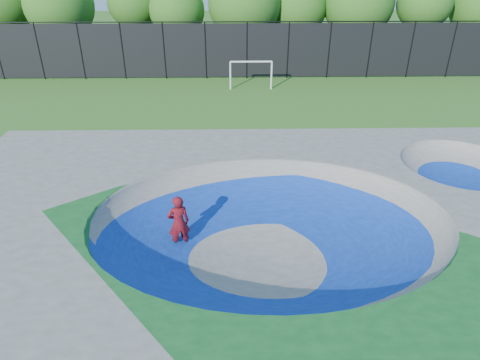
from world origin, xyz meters
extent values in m
plane|color=#2F611B|center=(0.00, 0.00, 0.00)|extent=(120.00, 120.00, 0.00)
cube|color=gray|center=(0.00, 0.00, 0.75)|extent=(22.00, 14.00, 1.50)
imported|color=red|center=(-2.84, 0.46, 0.96)|extent=(0.81, 0.66, 1.92)
cube|color=black|center=(-2.84, 0.46, 0.03)|extent=(0.80, 0.52, 0.05)
cylinder|color=silver|center=(-1.21, 18.18, 0.93)|extent=(0.12, 0.12, 1.87)
cylinder|color=silver|center=(1.59, 18.18, 0.93)|extent=(0.12, 0.12, 1.87)
cylinder|color=silver|center=(0.19, 18.18, 1.87)|extent=(2.80, 0.12, 0.12)
cylinder|color=black|center=(-15.00, 21.00, 2.00)|extent=(0.09, 0.09, 4.00)
cylinder|color=black|center=(-12.00, 21.00, 2.00)|extent=(0.09, 0.09, 4.00)
cylinder|color=black|center=(-9.00, 21.00, 2.00)|extent=(0.09, 0.09, 4.00)
cylinder|color=black|center=(-6.00, 21.00, 2.00)|extent=(0.09, 0.09, 4.00)
cylinder|color=black|center=(-3.00, 21.00, 2.00)|extent=(0.09, 0.09, 4.00)
cylinder|color=black|center=(0.00, 21.00, 2.00)|extent=(0.09, 0.09, 4.00)
cylinder|color=black|center=(3.00, 21.00, 2.00)|extent=(0.09, 0.09, 4.00)
cylinder|color=black|center=(6.00, 21.00, 2.00)|extent=(0.09, 0.09, 4.00)
cylinder|color=black|center=(9.00, 21.00, 2.00)|extent=(0.09, 0.09, 4.00)
cylinder|color=black|center=(12.00, 21.00, 2.00)|extent=(0.09, 0.09, 4.00)
cylinder|color=black|center=(15.00, 21.00, 2.00)|extent=(0.09, 0.09, 4.00)
cube|color=black|center=(0.00, 21.00, 2.00)|extent=(48.00, 0.03, 3.80)
cylinder|color=black|center=(0.00, 21.00, 4.00)|extent=(48.00, 0.08, 0.08)
cylinder|color=#4A3325|center=(-19.24, 26.84, 1.62)|extent=(0.44, 0.44, 3.23)
cylinder|color=#4A3325|center=(-14.44, 24.95, 1.36)|extent=(0.44, 0.44, 2.71)
sphere|color=#2B6219|center=(-14.44, 24.95, 4.69)|extent=(5.29, 5.29, 5.29)
cylinder|color=#4A3325|center=(-9.00, 26.71, 1.55)|extent=(0.44, 0.44, 3.10)
sphere|color=#2B6219|center=(-9.00, 26.71, 4.71)|extent=(4.29, 4.29, 4.29)
cylinder|color=#4A3325|center=(-5.38, 25.04, 1.34)|extent=(0.44, 0.44, 2.68)
sphere|color=#2B6219|center=(-5.38, 25.04, 4.30)|extent=(4.32, 4.32, 4.32)
cylinder|color=#4A3325|center=(-0.07, 25.24, 1.31)|extent=(0.44, 0.44, 2.61)
sphere|color=#2B6219|center=(-0.07, 25.24, 4.76)|extent=(5.73, 5.73, 5.73)
cylinder|color=#4A3325|center=(4.30, 26.12, 1.31)|extent=(0.44, 0.44, 2.62)
sphere|color=#2B6219|center=(4.30, 26.12, 4.36)|extent=(4.63, 4.63, 4.63)
cylinder|color=#4A3325|center=(9.05, 25.59, 1.31)|extent=(0.44, 0.44, 2.62)
sphere|color=#2B6219|center=(9.05, 25.59, 4.70)|extent=(5.55, 5.55, 5.55)
cylinder|color=#4A3325|center=(14.18, 25.25, 1.59)|extent=(0.44, 0.44, 3.18)
sphere|color=#2B6219|center=(14.18, 25.25, 4.80)|extent=(4.32, 4.32, 4.32)
cylinder|color=#4A3325|center=(19.11, 25.93, 1.30)|extent=(0.44, 0.44, 2.60)
camera|label=1|loc=(-1.12, -10.77, 8.61)|focal=32.00mm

